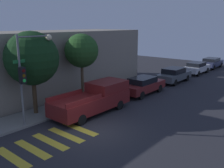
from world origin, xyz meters
TOP-DOWN VIEW (x-y plane):
  - ground_plane at (0.00, 0.00)m, footprint 60.00×60.00m
  - sidewalk at (0.00, 4.38)m, footprint 26.00×2.37m
  - building_row at (0.00, 8.97)m, footprint 26.00×6.00m
  - crosswalk at (-2.70, 0.80)m, footprint 5.51×2.60m
  - traffic_light_pole at (-1.51, 3.37)m, footprint 2.54×0.56m
  - pickup_truck at (2.42, 2.10)m, footprint 5.76×2.08m
  - sedan_near_corner at (8.23, 2.10)m, footprint 4.51×1.78m
  - sedan_middle at (13.89, 2.10)m, footprint 4.46×1.83m
  - sedan_far_end at (19.73, 2.10)m, footprint 4.43×1.74m
  - sedan_tail_of_row at (24.85, 2.10)m, footprint 4.57×1.81m
  - tree_near_corner at (-0.46, 4.65)m, footprint 3.36×3.36m
  - tree_midblock at (3.71, 4.65)m, footprint 2.51×2.51m

SIDE VIEW (x-z plane):
  - ground_plane at x=0.00m, z-range 0.00..0.00m
  - crosswalk at x=-2.70m, z-range 0.00..0.00m
  - sidewalk at x=0.00m, z-range 0.00..0.14m
  - sedan_tail_of_row at x=24.85m, z-range 0.05..1.40m
  - sedan_far_end at x=19.73m, z-range 0.05..1.41m
  - sedan_near_corner at x=8.23m, z-range 0.04..1.48m
  - sedan_middle at x=13.89m, z-range 0.04..1.51m
  - pickup_truck at x=2.42m, z-range 0.00..1.90m
  - building_row at x=0.00m, z-range 0.00..5.17m
  - traffic_light_pole at x=-1.51m, z-range 0.83..6.06m
  - tree_near_corner at x=-0.46m, z-range 1.00..6.37m
  - tree_midblock at x=3.71m, z-range 1.27..6.36m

